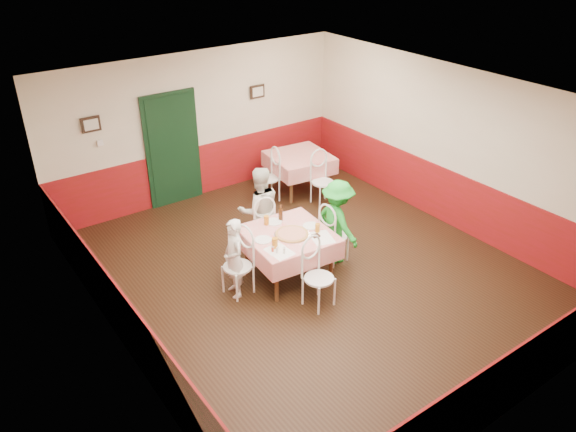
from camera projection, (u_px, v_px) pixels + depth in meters
floor at (310, 272)px, 8.78m from camera, size 7.00×7.00×0.00m
ceiling at (314, 97)px, 7.44m from camera, size 7.00×7.00×0.00m
back_wall at (199, 126)px, 10.61m from camera, size 6.00×0.10×2.80m
front_wall at (526, 318)px, 5.61m from camera, size 6.00×0.10×2.80m
left_wall at (110, 258)px, 6.58m from camera, size 0.10×7.00×2.80m
right_wall at (450, 147)px, 9.64m from camera, size 0.10×7.00×2.80m
wainscot_back at (203, 170)px, 11.03m from camera, size 6.00×0.03×1.00m
wainscot_front at (508, 383)px, 6.06m from camera, size 6.00×0.03×1.00m
wainscot_left at (122, 318)px, 7.02m from camera, size 0.03×7.00×1.00m
wainscot_right at (442, 194)px, 10.07m from camera, size 0.03×7.00×1.00m
door at (173, 151)px, 10.43m from camera, size 0.96×0.06×2.10m
picture_left at (91, 124)px, 9.33m from camera, size 0.32×0.03×0.26m
picture_right at (257, 92)px, 11.02m from camera, size 0.32×0.03×0.26m
thermostat at (100, 143)px, 9.55m from camera, size 0.10×0.03×0.10m
main_table at (288, 255)px, 8.53m from camera, size 1.32×1.32×0.77m
second_table at (299, 173)px, 11.19m from camera, size 1.24×1.24×0.77m
chair_left at (238, 267)px, 8.11m from camera, size 0.48×0.48×0.90m
chair_right at (334, 236)px, 8.88m from camera, size 0.46×0.46×0.90m
chair_far at (261, 227)px, 9.13m from camera, size 0.51×0.51×0.90m
chair_near at (319, 279)px, 7.85m from camera, size 0.47×0.47×0.90m
chair_second_a at (268, 179)px, 10.77m from camera, size 0.46×0.46×0.90m
chair_second_b at (323, 182)px, 10.62m from camera, size 0.46×0.46×0.90m
pizza at (292, 234)px, 8.30m from camera, size 0.53×0.53×0.03m
plate_left at (263, 240)px, 8.16m from camera, size 0.27×0.27×0.01m
plate_right at (311, 226)px, 8.52m from camera, size 0.27×0.27×0.01m
plate_far at (274, 222)px, 8.63m from camera, size 0.27×0.27×0.01m
glass_a at (275, 243)px, 7.95m from camera, size 0.09×0.09×0.16m
glass_b at (317, 228)px, 8.35m from camera, size 0.08×0.08×0.13m
glass_c at (266, 220)px, 8.54m from camera, size 0.09×0.09×0.15m
beer_bottle at (281, 213)px, 8.64m from camera, size 0.07×0.07×0.24m
shaker_a at (277, 250)px, 7.84m from camera, size 0.04×0.04×0.09m
shaker_b at (284, 251)px, 7.83m from camera, size 0.04×0.04×0.09m
shaker_c at (273, 249)px, 7.87m from camera, size 0.04×0.04×0.09m
menu_left at (279, 252)px, 7.89m from camera, size 0.32×0.42×0.00m
menu_right at (322, 238)px, 8.23m from camera, size 0.40×0.47×0.00m
wallet at (316, 236)px, 8.25m from camera, size 0.12×0.10×0.02m
diner_left at (234, 258)px, 8.01m from camera, size 0.35×0.48×1.22m
diner_far at (259, 210)px, 9.04m from camera, size 0.85×0.74×1.47m
diner_right at (337, 222)px, 8.78m from camera, size 0.56×0.92×1.39m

